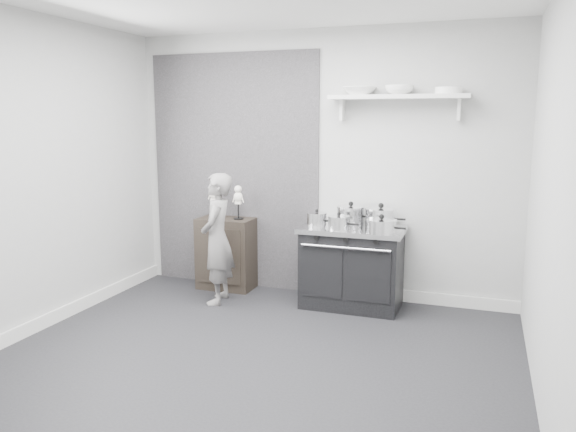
% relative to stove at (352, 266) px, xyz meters
% --- Properties ---
extents(ground, '(4.00, 4.00, 0.00)m').
position_rel_stove_xyz_m(ground, '(-0.44, -1.48, -0.40)').
color(ground, black).
rests_on(ground, ground).
extents(room_shell, '(4.02, 3.62, 2.71)m').
position_rel_stove_xyz_m(room_shell, '(-0.53, -1.33, 1.24)').
color(room_shell, '#A3A4A1').
rests_on(room_shell, ground).
extents(wall_shelf, '(1.30, 0.26, 0.24)m').
position_rel_stove_xyz_m(wall_shelf, '(0.36, 0.20, 1.61)').
color(wall_shelf, silver).
rests_on(wall_shelf, room_shell).
extents(stove, '(0.99, 0.62, 0.79)m').
position_rel_stove_xyz_m(stove, '(0.00, 0.00, 0.00)').
color(stove, black).
rests_on(stove, ground).
extents(side_cabinet, '(0.59, 0.34, 0.77)m').
position_rel_stove_xyz_m(side_cabinet, '(-1.41, 0.13, -0.01)').
color(side_cabinet, black).
rests_on(side_cabinet, ground).
extents(child, '(0.39, 0.52, 1.30)m').
position_rel_stove_xyz_m(child, '(-1.29, -0.33, 0.25)').
color(child, slate).
rests_on(child, ground).
extents(pot_front_left, '(0.28, 0.20, 0.17)m').
position_rel_stove_xyz_m(pot_front_left, '(-0.33, -0.09, 0.46)').
color(pot_front_left, silver).
rests_on(pot_front_left, stove).
extents(pot_back_left, '(0.37, 0.28, 0.23)m').
position_rel_stove_xyz_m(pot_back_left, '(-0.05, 0.14, 0.48)').
color(pot_back_left, silver).
rests_on(pot_back_left, stove).
extents(pot_back_right, '(0.39, 0.30, 0.23)m').
position_rel_stove_xyz_m(pot_back_right, '(0.25, 0.12, 0.48)').
color(pot_back_right, silver).
rests_on(pot_back_right, stove).
extents(pot_front_right, '(0.36, 0.28, 0.17)m').
position_rel_stove_xyz_m(pot_front_right, '(0.31, -0.20, 0.46)').
color(pot_front_right, silver).
rests_on(pot_front_right, stove).
extents(pot_front_center, '(0.29, 0.21, 0.17)m').
position_rel_stove_xyz_m(pot_front_center, '(-0.10, -0.17, 0.46)').
color(pot_front_center, silver).
rests_on(pot_front_center, stove).
extents(skeleton_full, '(0.13, 0.08, 0.46)m').
position_rel_stove_xyz_m(skeleton_full, '(-1.54, 0.13, 0.60)').
color(skeleton_full, white).
rests_on(skeleton_full, side_cabinet).
extents(skeleton_torso, '(0.12, 0.07, 0.41)m').
position_rel_stove_xyz_m(skeleton_torso, '(-1.26, 0.13, 0.58)').
color(skeleton_torso, white).
rests_on(skeleton_torso, side_cabinet).
extents(bowl_large, '(0.32, 0.32, 0.08)m').
position_rel_stove_xyz_m(bowl_large, '(-0.01, 0.19, 1.68)').
color(bowl_large, white).
rests_on(bowl_large, wall_shelf).
extents(bowl_small, '(0.27, 0.27, 0.08)m').
position_rel_stove_xyz_m(bowl_small, '(0.37, 0.19, 1.68)').
color(bowl_small, white).
rests_on(bowl_small, wall_shelf).
extents(plate_stack, '(0.25, 0.25, 0.06)m').
position_rel_stove_xyz_m(plate_stack, '(0.82, 0.19, 1.67)').
color(plate_stack, white).
rests_on(plate_stack, wall_shelf).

